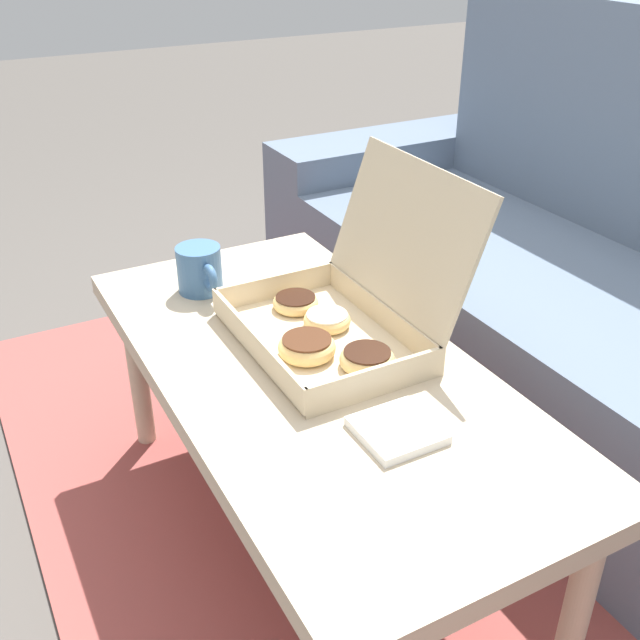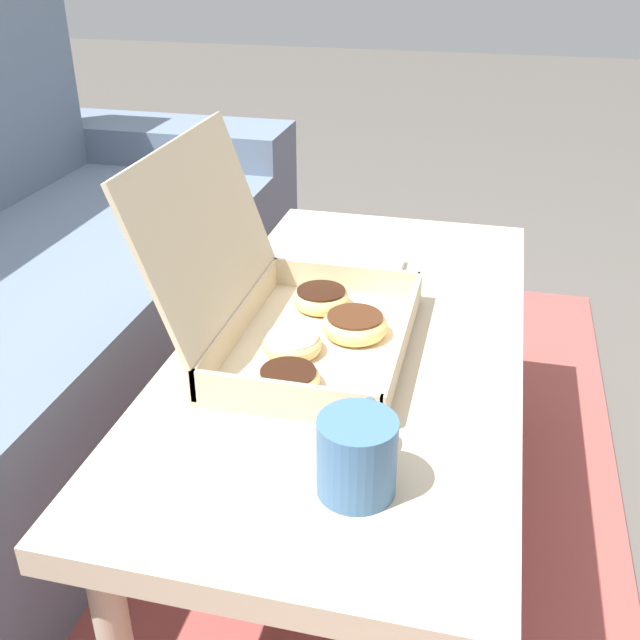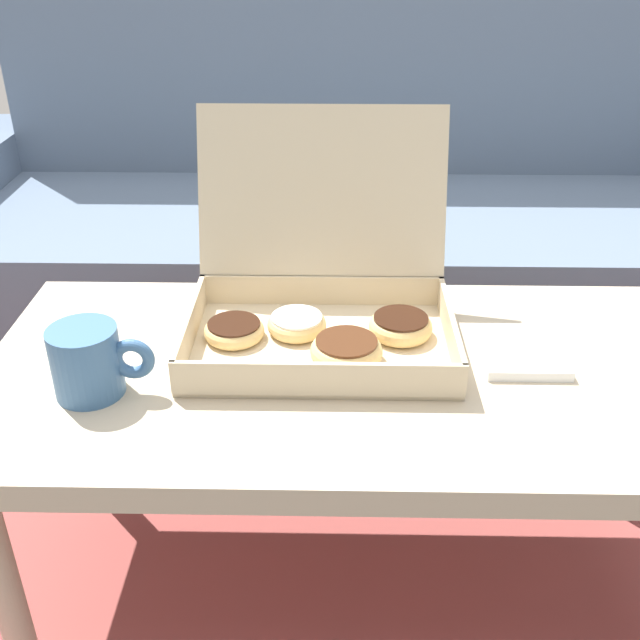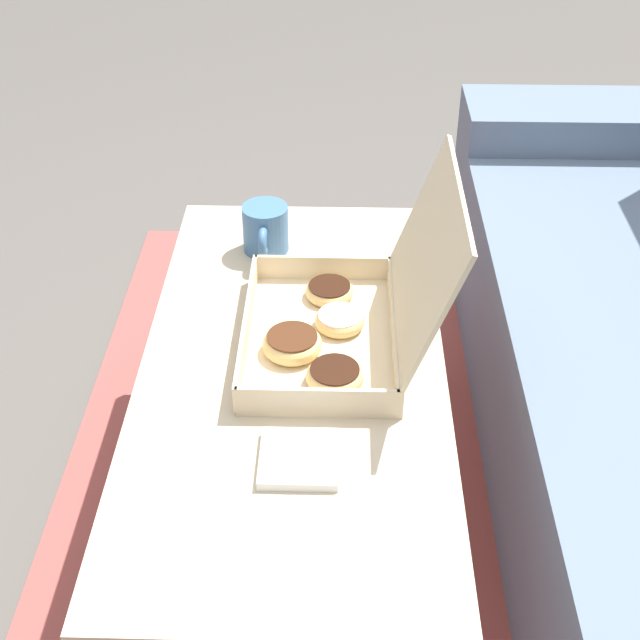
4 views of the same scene
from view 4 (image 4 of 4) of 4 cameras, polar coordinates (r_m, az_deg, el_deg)
The scene contains 6 objects.
ground_plane at distance 1.87m, azimuth 0.07°, elevation -13.33°, with size 12.00×12.00×0.00m, color #514C47.
area_rug at distance 1.88m, azimuth 9.49°, elevation -13.23°, with size 2.31×1.72×0.01m, color #994742.
coffee_table at distance 1.59m, azimuth -1.72°, elevation -4.02°, with size 1.10×0.53×0.44m.
pastry_box at distance 1.56m, azimuth 1.51°, elevation 0.11°, with size 0.40×0.36×0.31m.
coffee_mug at distance 1.83m, azimuth -3.52°, elevation 5.82°, with size 0.14×0.09×0.10m.
napkin_stack at distance 1.37m, azimuth -1.34°, elevation -8.86°, with size 0.12×0.12×0.02m.
Camera 4 is at (1.20, 0.03, 1.43)m, focal length 50.00 mm.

